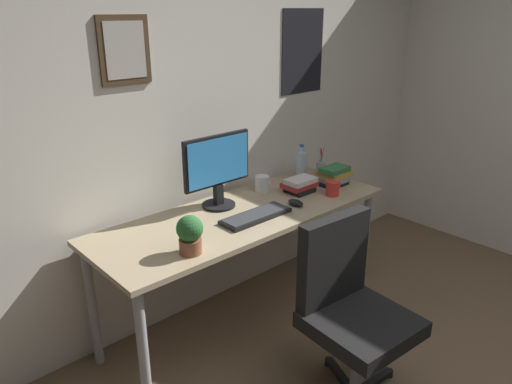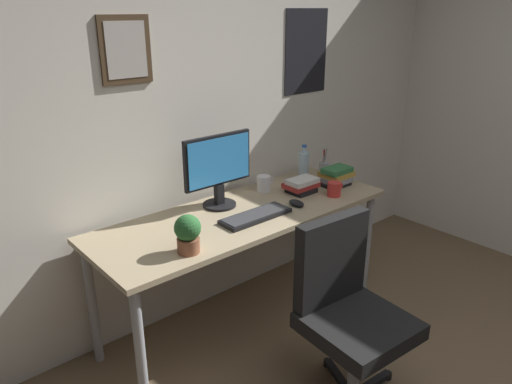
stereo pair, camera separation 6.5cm
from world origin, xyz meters
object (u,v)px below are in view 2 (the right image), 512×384
object	(u,v)px
coffee_mug_near	(334,189)
potted_plant	(188,233)
monitor	(218,168)
coffee_mug_far	(264,184)
water_bottle	(303,166)
book_stack_left	(336,176)
book_stack_right	(302,185)
office_chair	(347,306)
computer_mouse	(296,203)
pen_cup	(324,168)
keyboard	(256,216)

from	to	relation	value
coffee_mug_near	potted_plant	size ratio (longest dim) A/B	0.64
monitor	coffee_mug_far	distance (m)	0.41
water_bottle	coffee_mug_near	size ratio (longest dim) A/B	2.03
water_bottle	book_stack_left	bearing A→B (deg)	-63.37
coffee_mug_near	book_stack_left	world-z (taller)	book_stack_left
water_bottle	potted_plant	xyz separation A→B (m)	(-1.18, -0.36, -0.00)
water_bottle	book_stack_right	xyz separation A→B (m)	(-0.17, -0.15, -0.06)
office_chair	computer_mouse	xyz separation A→B (m)	(0.31, 0.66, 0.25)
book_stack_left	coffee_mug_far	bearing A→B (deg)	153.13
pen_cup	book_stack_right	distance (m)	0.38
water_bottle	coffee_mug_near	distance (m)	0.34
office_chair	book_stack_left	world-z (taller)	office_chair
keyboard	coffee_mug_far	size ratio (longest dim) A/B	3.41
coffee_mug_far	potted_plant	bearing A→B (deg)	-155.22
monitor	computer_mouse	xyz separation A→B (m)	(0.35, -0.31, -0.22)
monitor	book_stack_right	xyz separation A→B (m)	(0.54, -0.16, -0.19)
potted_plant	monitor	bearing A→B (deg)	38.87
water_bottle	potted_plant	distance (m)	1.23
potted_plant	keyboard	bearing A→B (deg)	10.60
office_chair	monitor	world-z (taller)	monitor
monitor	book_stack_left	distance (m)	0.86
potted_plant	office_chair	bearing A→B (deg)	-49.44
keyboard	coffee_mug_far	distance (m)	0.43
keyboard	water_bottle	world-z (taller)	water_bottle
monitor	coffee_mug_near	world-z (taller)	monitor
coffee_mug_near	pen_cup	world-z (taller)	pen_cup
coffee_mug_far	book_stack_left	distance (m)	0.50
coffee_mug_near	book_stack_right	xyz separation A→B (m)	(-0.11, 0.18, 0.00)
potted_plant	pen_cup	xyz separation A→B (m)	(1.37, 0.35, -0.05)
water_bottle	office_chair	bearing A→B (deg)	-125.32
coffee_mug_far	book_stack_left	bearing A→B (deg)	-26.87
monitor	water_bottle	world-z (taller)	monitor
computer_mouse	potted_plant	bearing A→B (deg)	-175.03
monitor	coffee_mug_near	size ratio (longest dim) A/B	3.70
keyboard	water_bottle	bearing A→B (deg)	22.01
coffee_mug_far	pen_cup	xyz separation A→B (m)	(0.53, -0.04, 0.00)
water_bottle	pen_cup	size ratio (longest dim) A/B	1.26
office_chair	coffee_mug_near	size ratio (longest dim) A/B	7.65
monitor	book_stack_left	world-z (taller)	monitor
coffee_mug_far	coffee_mug_near	bearing A→B (deg)	-51.71
computer_mouse	monitor	bearing A→B (deg)	138.32
potted_plant	pen_cup	bearing A→B (deg)	14.21
water_bottle	coffee_mug_far	xyz separation A→B (m)	(-0.34, 0.02, -0.05)
office_chair	computer_mouse	bearing A→B (deg)	64.65
book_stack_right	coffee_mug_far	bearing A→B (deg)	135.32
coffee_mug_far	potted_plant	distance (m)	0.92
water_bottle	book_stack_right	size ratio (longest dim) A/B	1.19
office_chair	keyboard	world-z (taller)	office_chair
monitor	pen_cup	distance (m)	0.92
office_chair	water_bottle	size ratio (longest dim) A/B	3.76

